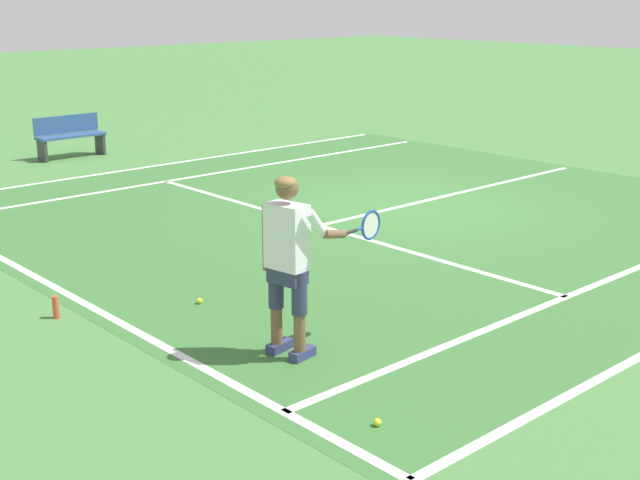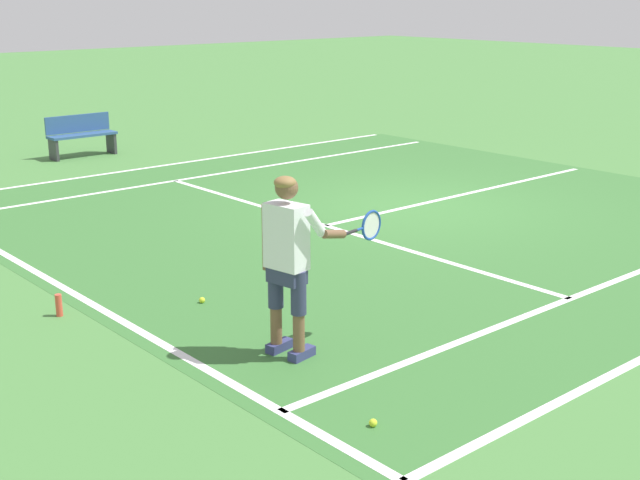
{
  "view_description": "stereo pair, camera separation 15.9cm",
  "coord_description": "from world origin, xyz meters",
  "px_view_note": "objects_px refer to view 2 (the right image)",
  "views": [
    {
      "loc": [
        9.0,
        -9.96,
        3.27
      ],
      "look_at": [
        3.27,
        -4.8,
        1.05
      ],
      "focal_mm": 48.42,
      "sensor_mm": 36.0,
      "label": 1
    },
    {
      "loc": [
        9.1,
        -9.84,
        3.27
      ],
      "look_at": [
        3.27,
        -4.8,
        1.05
      ],
      "focal_mm": 48.42,
      "sensor_mm": 36.0,
      "label": 2
    }
  ],
  "objects_px": {
    "tennis_ball_by_baseline": "(202,300)",
    "courtside_bench": "(81,135)",
    "water_bottle": "(59,305)",
    "tennis_player": "(289,254)",
    "tennis_ball_near_feet": "(373,423)"
  },
  "relations": [
    {
      "from": "tennis_ball_by_baseline",
      "to": "courtside_bench",
      "type": "xyz_separation_m",
      "value": [
        -9.01,
        3.0,
        0.42
      ]
    },
    {
      "from": "tennis_ball_by_baseline",
      "to": "water_bottle",
      "type": "distance_m",
      "value": 1.5
    },
    {
      "from": "tennis_player",
      "to": "water_bottle",
      "type": "xyz_separation_m",
      "value": [
        -2.37,
        -1.2,
        -0.87
      ]
    },
    {
      "from": "tennis_player",
      "to": "tennis_ball_by_baseline",
      "type": "xyz_separation_m",
      "value": [
        -1.72,
        0.15,
        -0.96
      ]
    },
    {
      "from": "courtside_bench",
      "to": "tennis_ball_by_baseline",
      "type": "bearing_deg",
      "value": -18.39
    },
    {
      "from": "tennis_player",
      "to": "tennis_ball_near_feet",
      "type": "bearing_deg",
      "value": -14.37
    },
    {
      "from": "courtside_bench",
      "to": "tennis_player",
      "type": "bearing_deg",
      "value": -16.35
    },
    {
      "from": "tennis_ball_near_feet",
      "to": "courtside_bench",
      "type": "relative_size",
      "value": 0.05
    },
    {
      "from": "tennis_ball_near_feet",
      "to": "tennis_ball_by_baseline",
      "type": "xyz_separation_m",
      "value": [
        -3.23,
        0.54,
        0.0
      ]
    },
    {
      "from": "tennis_player",
      "to": "tennis_ball_near_feet",
      "type": "height_order",
      "value": "tennis_player"
    },
    {
      "from": "tennis_ball_near_feet",
      "to": "tennis_ball_by_baseline",
      "type": "distance_m",
      "value": 3.27
    },
    {
      "from": "tennis_player",
      "to": "water_bottle",
      "type": "height_order",
      "value": "tennis_player"
    },
    {
      "from": "courtside_bench",
      "to": "water_bottle",
      "type": "distance_m",
      "value": 9.43
    },
    {
      "from": "water_bottle",
      "to": "tennis_ball_by_baseline",
      "type": "bearing_deg",
      "value": 64.29
    },
    {
      "from": "tennis_ball_near_feet",
      "to": "water_bottle",
      "type": "bearing_deg",
      "value": -168.2
    }
  ]
}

